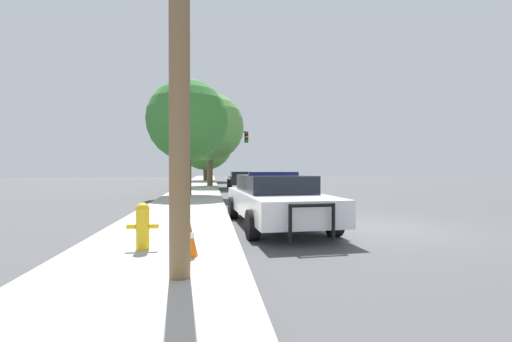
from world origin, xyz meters
TOP-DOWN VIEW (x-y plane):
  - ground_plane at (0.00, 0.00)m, footprint 110.00×110.00m
  - sidewalk_left at (-5.10, 0.00)m, footprint 3.00×110.00m
  - police_car at (-2.44, 0.56)m, footprint 2.36×5.34m
  - fire_hydrant at (-5.31, -2.28)m, footprint 0.53×0.23m
  - traffic_light at (-2.97, 19.82)m, footprint 3.39×0.35m
  - car_background_midblock at (-1.92, 17.01)m, footprint 1.95×3.97m
  - tree_sidewalk_far at (-4.77, 30.89)m, footprint 6.35×6.35m
  - tree_sidewalk_mid at (-4.20, 19.12)m, footprint 5.39×5.39m
  - tree_sidewalk_near at (-5.35, 9.79)m, footprint 4.23×4.23m
  - traffic_cone at (-4.49, -2.85)m, footprint 0.28×0.28m

SIDE VIEW (x-z plane):
  - ground_plane at x=0.00m, z-range 0.00..0.00m
  - sidewalk_left at x=-5.10m, z-range 0.00..0.13m
  - traffic_cone at x=-4.49m, z-range 0.13..0.75m
  - fire_hydrant at x=-5.31m, z-range 0.16..0.97m
  - car_background_midblock at x=-1.92m, z-range 0.06..1.33m
  - police_car at x=-2.44m, z-range 0.01..1.44m
  - traffic_light at x=-2.97m, z-range 1.09..5.67m
  - tree_sidewalk_near at x=-5.35m, z-range 1.02..7.06m
  - tree_sidewalk_far at x=-4.77m, z-range 0.72..8.27m
  - tree_sidewalk_mid at x=-4.20m, z-range 1.12..8.51m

